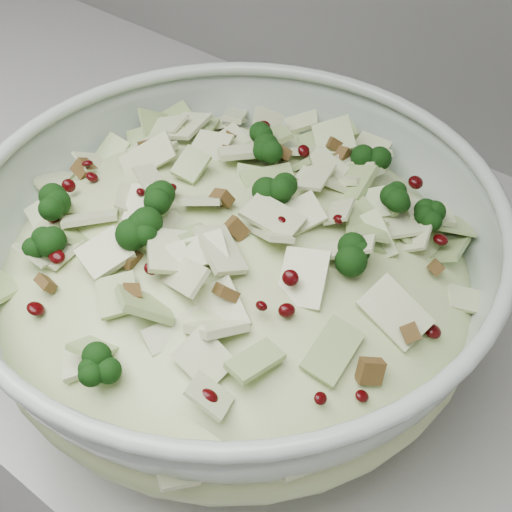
{
  "coord_description": "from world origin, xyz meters",
  "views": [
    {
      "loc": [
        -0.35,
        1.3,
        1.4
      ],
      "look_at": [
        -0.59,
        1.6,
        1.02
      ],
      "focal_mm": 50.0,
      "sensor_mm": 36.0,
      "label": 1
    }
  ],
  "objects": [
    {
      "name": "mixing_bowl",
      "position": [
        -0.61,
        1.6,
        0.98
      ],
      "size": [
        0.48,
        0.48,
        0.16
      ],
      "rotation": [
        0.0,
        0.0,
        -0.2
      ],
      "color": "#A6B6A9",
      "rests_on": "counter"
    },
    {
      "name": "salad",
      "position": [
        -0.61,
        1.6,
        1.01
      ],
      "size": [
        0.52,
        0.52,
        0.16
      ],
      "rotation": [
        0.0,
        0.0,
        -0.55
      ],
      "color": "beige",
      "rests_on": "mixing_bowl"
    }
  ]
}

